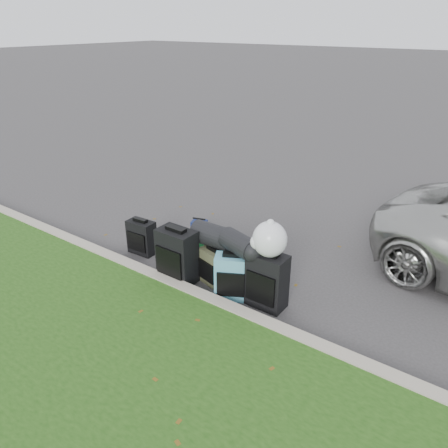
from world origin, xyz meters
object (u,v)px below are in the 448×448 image
Objects in this scene: suitcase_teal at (232,277)px; tote_green at (197,239)px; suitcase_large_black_left at (177,256)px; suitcase_large_black_right at (267,280)px; tote_navy at (199,228)px; suitcase_small_black at (142,237)px; suitcase_olive at (214,267)px.

suitcase_teal reaches higher than tote_green.
suitcase_large_black_right is at bearing 8.89° from suitcase_large_black_left.
tote_green is 0.45m from tote_navy.
suitcase_small_black is 0.70× the size of suitcase_large_black_left.
suitcase_teal is at bearing -4.78° from suitcase_olive.
suitcase_olive is 1.96× the size of tote_navy.
suitcase_olive reaches higher than tote_navy.
suitcase_olive is 0.43m from suitcase_teal.
suitcase_large_black_right is at bearing -13.99° from tote_green.
suitcase_teal is at bearing -56.91° from tote_navy.
suitcase_teal reaches higher than suitcase_olive.
suitcase_teal is 2.12× the size of tote_green.
suitcase_large_black_right is 1.89m from tote_green.
suitcase_large_black_left is at bearing -81.73° from tote_navy.
suitcase_large_black_left is 1.35m from suitcase_large_black_right.
suitcase_large_black_left reaches higher than suitcase_olive.
suitcase_large_black_left is 0.53m from suitcase_olive.
suitcase_large_black_left reaches higher than tote_green.
suitcase_small_black is at bearing 145.99° from suitcase_teal.
suitcase_teal is (0.41, -0.14, 0.05)m from suitcase_olive.
suitcase_olive is at bearing -5.58° from suitcase_small_black.
suitcase_olive is 1.77× the size of tote_green.
suitcase_large_black_left reaches higher than suitcase_teal.
suitcase_large_black_right is 2.28m from tote_navy.
suitcase_small_black is 1.87m from suitcase_teal.
suitcase_large_black_left is (0.99, -0.28, 0.12)m from suitcase_small_black.
suitcase_large_black_left is 1.25× the size of suitcase_teal.
suitcase_teal is 1.95m from tote_navy.
suitcase_large_black_right is (0.47, 0.11, 0.06)m from suitcase_teal.
suitcase_small_black is 1.45m from suitcase_olive.
suitcase_small_black is 0.87× the size of suitcase_teal.
suitcase_large_black_left is 1.05× the size of suitcase_large_black_right.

